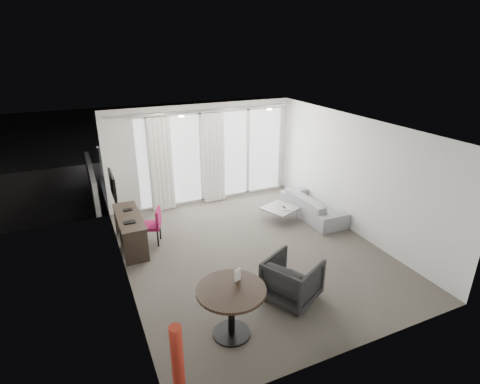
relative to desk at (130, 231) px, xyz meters
name	(u,v)px	position (x,y,z in m)	size (l,w,h in m)	color
floor	(252,251)	(2.24, -1.21, -0.36)	(5.00, 6.00, 0.00)	#4D473F
ceiling	(254,127)	(2.24, -1.21, 2.24)	(5.00, 6.00, 0.00)	white
wall_left	(120,216)	(-0.26, -1.21, 0.94)	(0.00, 6.00, 2.60)	silver
wall_right	(354,175)	(4.74, -1.21, 0.94)	(0.00, 6.00, 2.60)	silver
wall_front	(356,274)	(2.24, -4.21, 0.94)	(5.00, 0.00, 2.60)	silver
window_panel	(214,156)	(2.54, 1.78, 0.84)	(4.00, 0.02, 2.38)	white
window_frame	(214,156)	(2.54, 1.76, 0.84)	(4.10, 0.06, 2.44)	white
curtain_left	(161,165)	(1.09, 1.61, 0.84)	(0.60, 0.20, 2.38)	white
curtain_right	(214,158)	(2.49, 1.61, 0.84)	(0.60, 0.20, 2.38)	white
curtain_track	(203,111)	(2.24, 1.61, 2.09)	(4.80, 0.04, 0.04)	#B2B2B7
downlight_a	(181,116)	(1.34, 0.39, 2.23)	(0.12, 0.12, 0.02)	#FFE0B2
downlight_b	(270,109)	(3.44, 0.39, 2.23)	(0.12, 0.12, 0.02)	#FFE0B2
desk	(130,231)	(0.00, 0.00, 0.00)	(0.48, 1.53, 0.72)	black
tv	(112,185)	(-0.21, 0.24, 0.99)	(0.05, 0.80, 0.50)	black
desk_chair	(151,226)	(0.42, -0.02, 0.04)	(0.44, 0.41, 0.80)	#931243
round_table	(231,312)	(0.92, -3.23, 0.04)	(1.01, 1.01, 0.81)	black
menu_card	(238,285)	(1.09, -3.08, 0.36)	(0.11, 0.02, 0.19)	white
red_lamp	(178,367)	(-0.08, -4.04, 0.22)	(0.23, 0.23, 1.16)	#A62B1B
tub_armchair	(292,279)	(2.17, -2.87, 0.02)	(0.80, 0.83, 0.75)	black
coffee_table	(280,214)	(3.50, -0.17, -0.20)	(0.71, 0.71, 0.32)	gray
remote	(284,206)	(3.58, -0.22, 0.00)	(0.05, 0.15, 0.02)	black
magazine	(286,207)	(3.61, -0.26, 0.00)	(0.21, 0.27, 0.02)	gray
sofa	(313,206)	(4.34, -0.33, -0.08)	(1.93, 0.75, 0.56)	gray
terrace_slab	(198,182)	(2.54, 3.29, -0.42)	(5.60, 3.00, 0.12)	#4D4D50
rattan_chair_a	(212,171)	(2.89, 2.88, 0.02)	(0.52, 0.52, 0.76)	#553523
rattan_chair_b	(248,157)	(4.47, 3.64, 0.08)	(0.60, 0.60, 0.88)	#553523
rattan_table	(237,179)	(3.46, 2.33, -0.13)	(0.45, 0.45, 0.45)	#553523
balustrade	(184,153)	(2.54, 4.74, 0.14)	(5.50, 0.06, 1.05)	#B2B2B7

